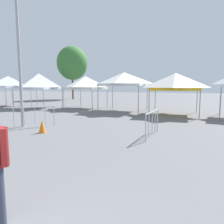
# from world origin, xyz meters

# --- Properties ---
(canopy_tent_far_left) EXTENTS (3.53, 3.53, 3.20)m
(canopy_tent_far_left) POSITION_xyz_m (-16.75, 16.08, 2.58)
(canopy_tent_far_left) COLOR #9E9EA3
(canopy_tent_far_left) RESTS_ON ground
(canopy_tent_behind_left) EXTENTS (3.78, 3.78, 3.36)m
(canopy_tent_behind_left) POSITION_xyz_m (-12.30, 15.77, 2.59)
(canopy_tent_behind_left) COLOR #9E9EA3
(canopy_tent_behind_left) RESTS_ON ground
(canopy_tent_center) EXTENTS (3.33, 3.33, 3.07)m
(canopy_tent_center) POSITION_xyz_m (-7.80, 17.01, 2.45)
(canopy_tent_center) COLOR #9E9EA3
(canopy_tent_center) RESTS_ON ground
(canopy_tent_behind_center) EXTENTS (3.63, 3.63, 3.28)m
(canopy_tent_behind_center) POSITION_xyz_m (-3.67, 16.32, 2.71)
(canopy_tent_behind_center) COLOR #9E9EA3
(canopy_tent_behind_center) RESTS_ON ground
(canopy_tent_right_of_center) EXTENTS (3.66, 3.66, 3.07)m
(canopy_tent_right_of_center) POSITION_xyz_m (0.60, 15.56, 2.44)
(canopy_tent_right_of_center) COLOR #9E9EA3
(canopy_tent_right_of_center) RESTS_ON ground
(light_pole_opposite_side) EXTENTS (0.36, 0.36, 8.00)m
(light_pole_opposite_side) POSITION_xyz_m (-6.25, 7.59, 4.56)
(light_pole_opposite_side) COLOR #9E9EA3
(light_pole_opposite_side) RESTS_ON ground
(tree_behind_tents_center) EXTENTS (4.94, 4.94, 8.59)m
(tree_behind_tents_center) POSITION_xyz_m (-17.06, 29.02, 5.86)
(tree_behind_tents_center) COLOR brown
(tree_behind_tents_center) RESTS_ON ground
(crowd_barrier_near_person) EXTENTS (0.14, 2.10, 1.08)m
(crowd_barrier_near_person) POSITION_xyz_m (0.48, 8.09, 0.75)
(crowd_barrier_near_person) COLOR #B7BABF
(crowd_barrier_near_person) RESTS_ON ground
(crowd_barrier_mid_lot) EXTENTS (1.24, 1.75, 1.08)m
(crowd_barrier_mid_lot) POSITION_xyz_m (-5.55, 7.75, 0.75)
(crowd_barrier_mid_lot) COLOR #B7BABF
(crowd_barrier_mid_lot) RESTS_ON ground
(traffic_cone_lot_center) EXTENTS (0.32, 0.32, 0.60)m
(traffic_cone_lot_center) POSITION_xyz_m (-4.29, 6.82, 0.30)
(traffic_cone_lot_center) COLOR orange
(traffic_cone_lot_center) RESTS_ON ground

